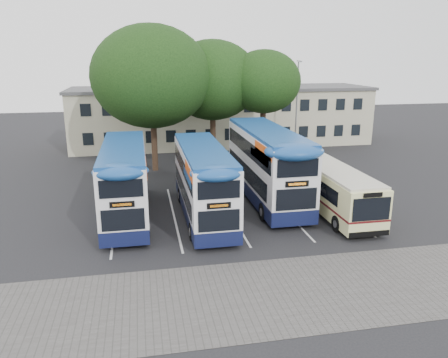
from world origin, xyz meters
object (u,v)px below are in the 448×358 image
Objects in this scene: tree_left at (151,77)px; bus_dd_mid at (203,179)px; bus_dd_right at (266,161)px; bus_single at (331,186)px; tree_mid at (213,80)px; bus_dd_left at (125,178)px; tree_right at (264,82)px; lamp_post at (297,103)px.

bus_dd_mid is at bearing -78.50° from tree_left.
bus_single is at bearing -41.02° from bus_dd_right.
bus_single is at bearing -70.44° from tree_mid.
bus_dd_right is (9.26, 1.42, 0.25)m from bus_dd_left.
bus_dd_right is (-2.49, -9.74, -4.63)m from tree_right.
bus_dd_left reaches higher than bus_single.
bus_dd_mid is (-11.46, -15.49, -2.70)m from lamp_post.
bus_dd_left is at bearing -136.48° from tree_right.
bus_dd_mid is (2.42, -11.92, -5.45)m from tree_left.
tree_mid reaches higher than bus_dd_left.
bus_dd_left is 4.73m from bus_dd_mid.
bus_dd_mid is 1.08× the size of bus_single.
bus_single is at bearing -102.07° from lamp_post.
tree_mid is (-8.52, -1.64, 2.31)m from lamp_post.
tree_right is at bearing 75.64° from bus_dd_right.
bus_dd_right is at bearing -81.49° from tree_mid.
bus_dd_mid is at bearing -120.36° from tree_right.
tree_right is 0.86× the size of bus_dd_right.
tree_left is 1.03× the size of bus_dd_right.
bus_dd_right is 4.62m from bus_single.
tree_mid is 12.46m from bus_dd_right.
tree_left is 12.90m from bus_dd_right.
bus_dd_mid is (-7.14, -12.19, -4.92)m from tree_right.
tree_mid is at bearing 78.00° from bus_dd_mid.
lamp_post is 0.75× the size of tree_left.
tree_right is at bearing 59.64° from bus_dd_mid.
tree_mid is 15.69m from bus_dd_left.
tree_left is 5.72m from tree_mid.
bus_single is (10.47, -12.41, -6.22)m from tree_left.
tree_right is 13.93m from bus_single.
bus_dd_right is at bearing 27.82° from bus_dd_mid.
lamp_post is 16.72m from bus_single.
bus_dd_mid is 5.26m from bus_dd_right.
tree_mid is (5.37, 1.94, -0.45)m from tree_left.
tree_left is 12.36m from bus_dd_left.
bus_single is (5.10, -14.35, -5.77)m from tree_mid.
tree_mid reaches higher than lamp_post.
bus_dd_right is (4.65, 2.45, 0.29)m from bus_dd_mid.
lamp_post is 8.98m from tree_mid.
lamp_post is at bearing 53.51° from bus_dd_mid.
bus_single is (-3.42, -15.99, -3.46)m from lamp_post.
tree_right is 11.06m from bus_dd_right.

